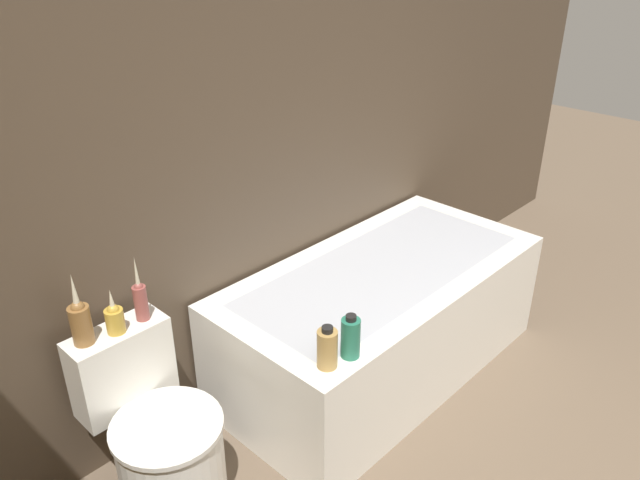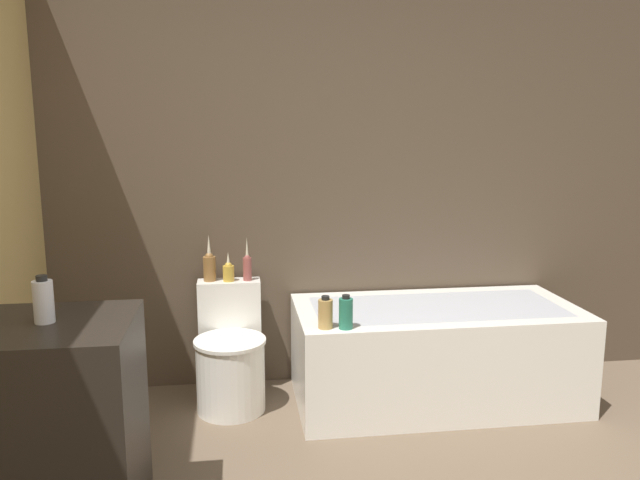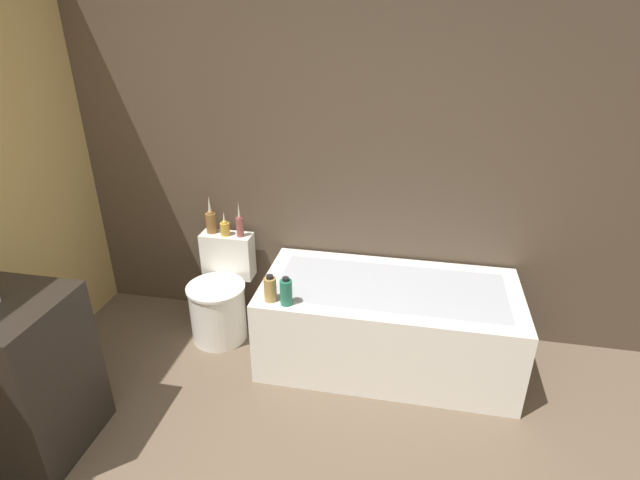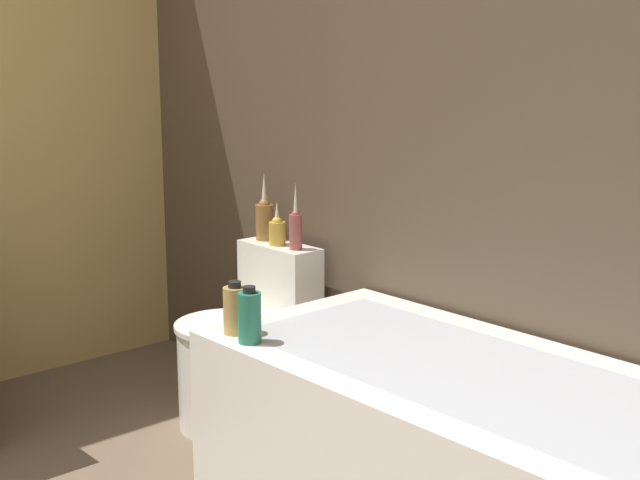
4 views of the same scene
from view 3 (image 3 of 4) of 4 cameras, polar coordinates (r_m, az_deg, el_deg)
wall_back_tiled at (r=3.36m, az=-2.63°, el=10.56°), size 6.40×0.06×2.60m
bathtub at (r=3.31m, az=7.74°, el=-9.44°), size 1.61×0.78×0.56m
toilet at (r=3.61m, az=-11.32°, el=-6.58°), size 0.40×0.54×0.69m
vanity_counter at (r=3.09m, az=-32.00°, el=-13.03°), size 0.70×0.55×0.89m
vase_gold at (r=3.60m, az=-12.36°, el=2.21°), size 0.07×0.07×0.28m
vase_silver at (r=3.55m, az=-10.82°, el=1.46°), size 0.07×0.07×0.18m
vase_bronze at (r=3.50m, az=-9.16°, el=1.72°), size 0.05×0.05×0.26m
shampoo_bottle_tall at (r=2.97m, az=-5.65°, el=-5.59°), size 0.08×0.08×0.17m
shampoo_bottle_short at (r=2.93m, az=-3.89°, el=-5.94°), size 0.07×0.07×0.18m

